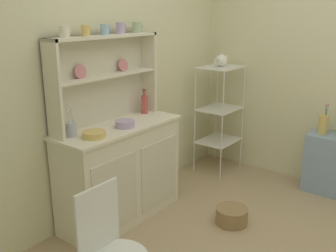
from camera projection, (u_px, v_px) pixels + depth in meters
wall_back at (112, 72)px, 3.42m from camera, size 3.84×0.05×2.50m
hutch_cabinet at (121, 171)px, 3.36m from camera, size 1.15×0.45×0.85m
hutch_shelf_unit at (103, 73)px, 3.22m from camera, size 1.08×0.18×0.73m
bakers_rack at (220, 105)px, 4.31m from camera, size 0.48×0.37×1.19m
side_shelf_blue at (331, 165)px, 3.87m from camera, size 0.28×0.48×0.60m
wire_chair at (109, 244)px, 2.18m from camera, size 0.36×0.36×0.85m
floor_basket at (232, 216)px, 3.36m from camera, size 0.27×0.27×0.14m
cup_cream_0 at (65, 32)px, 2.80m from camera, size 0.09×0.07×0.08m
cup_gold_1 at (86, 31)px, 2.95m from camera, size 0.08×0.07×0.08m
cup_sky_2 at (105, 30)px, 3.10m from camera, size 0.08×0.07×0.08m
cup_lilac_3 at (121, 28)px, 3.23m from camera, size 0.09×0.07×0.09m
cup_sage_4 at (137, 27)px, 3.38m from camera, size 0.09×0.08×0.09m
bowl_mixing_large at (94, 134)px, 2.94m from camera, size 0.18×0.18×0.05m
bowl_floral_medium at (125, 124)px, 3.19m from camera, size 0.16×0.16×0.06m
jam_bottle at (145, 104)px, 3.59m from camera, size 0.06×0.06×0.23m
utensil_jar at (71, 129)px, 2.95m from camera, size 0.08×0.08×0.25m
porcelain_teapot at (221, 60)px, 4.17m from camera, size 0.22×0.13×0.15m
flower_vase at (323, 123)px, 3.82m from camera, size 0.09×0.09×0.32m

